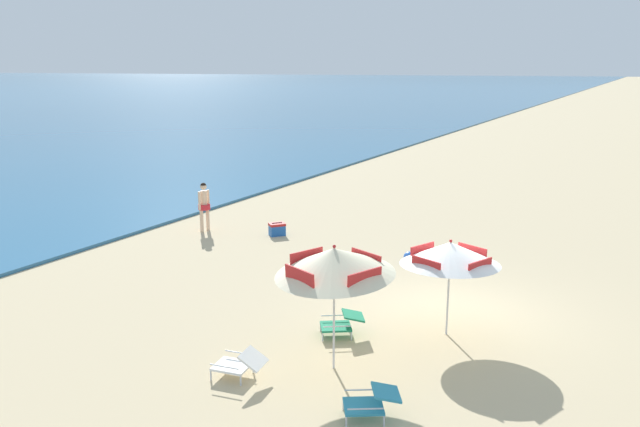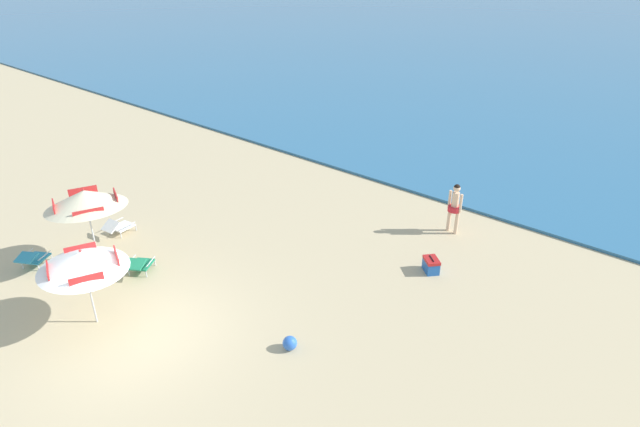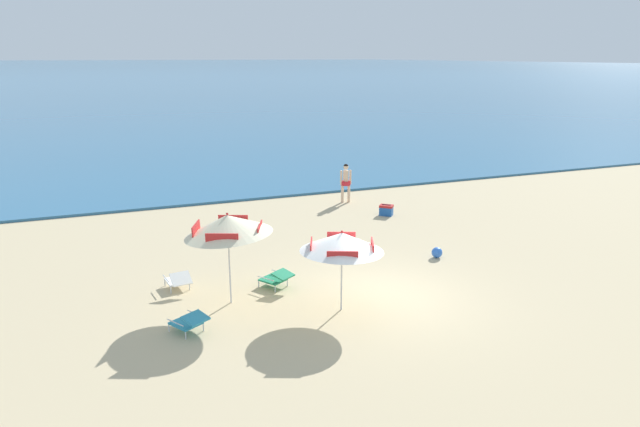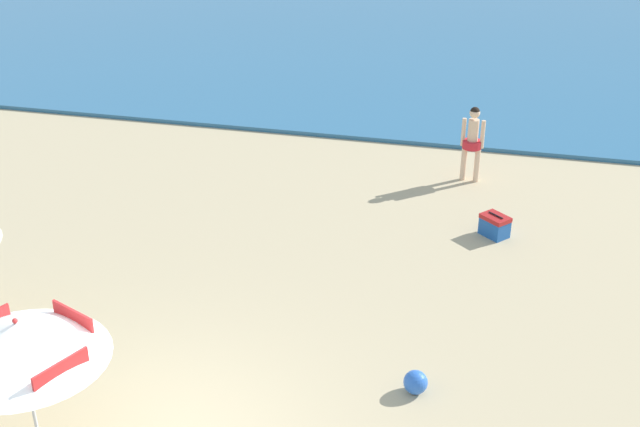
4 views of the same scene
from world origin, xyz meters
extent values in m
plane|color=tan|center=(0.00, 0.00, 0.00)|extent=(800.00, 800.00, 0.00)
cube|color=#2D668E|center=(0.00, 410.76, 0.05)|extent=(800.00, 800.00, 0.10)
cylinder|color=silver|center=(-3.49, 1.01, 1.12)|extent=(0.04, 0.04, 2.24)
cone|color=beige|center=(-3.49, 1.01, 2.00)|extent=(2.79, 2.78, 0.64)
cube|color=red|center=(-3.20, 1.72, 1.89)|extent=(0.70, 0.32, 0.26)
cube|color=red|center=(-4.19, 1.31, 1.89)|extent=(0.32, 0.70, 0.26)
cube|color=red|center=(-3.78, 0.31, 1.89)|extent=(0.70, 0.32, 0.26)
cube|color=red|center=(-2.79, 0.72, 1.89)|extent=(0.32, 0.70, 0.26)
sphere|color=red|center=(-3.49, 1.01, 2.27)|extent=(0.06, 0.06, 0.06)
cylinder|color=silver|center=(-1.13, -0.35, 0.96)|extent=(0.04, 0.04, 1.93)
cone|color=white|center=(-1.13, -0.35, 1.70)|extent=(2.77, 2.77, 0.52)
cube|color=red|center=(-0.86, 0.30, 1.60)|extent=(0.66, 0.30, 0.24)
cube|color=red|center=(-1.78, -0.08, 1.60)|extent=(0.30, 0.66, 0.24)
cube|color=red|center=(-1.40, -1.01, 1.60)|extent=(0.66, 0.30, 0.24)
cube|color=red|center=(-0.47, -0.62, 1.60)|extent=(0.30, 0.66, 0.24)
sphere|color=red|center=(-1.13, -0.35, 1.96)|extent=(0.06, 0.06, 0.06)
cube|color=teal|center=(-4.75, -0.12, 0.20)|extent=(0.75, 0.78, 0.04)
cube|color=teal|center=(-4.57, -0.42, 0.43)|extent=(0.64, 0.61, 0.13)
cylinder|color=silver|center=(-5.10, 0.00, 0.09)|extent=(0.03, 0.03, 0.18)
cylinder|color=silver|center=(-4.68, 0.25, 0.09)|extent=(0.03, 0.03, 0.18)
cylinder|color=silver|center=(-4.82, -0.49, 0.09)|extent=(0.03, 0.03, 0.18)
cylinder|color=silver|center=(-4.39, -0.24, 0.09)|extent=(0.03, 0.03, 0.18)
cylinder|color=silver|center=(-4.99, -0.26, 0.32)|extent=(0.29, 0.48, 0.02)
cylinder|color=silver|center=(-4.51, 0.02, 0.32)|extent=(0.29, 0.48, 0.02)
cube|color=white|center=(-4.59, 2.44, 0.20)|extent=(0.60, 0.67, 0.04)
cube|color=white|center=(-4.53, 2.03, 0.40)|extent=(0.54, 0.44, 0.25)
cylinder|color=silver|center=(-4.88, 2.68, 0.09)|extent=(0.03, 0.03, 0.18)
cylinder|color=silver|center=(-4.39, 2.75, 0.09)|extent=(0.03, 0.03, 0.18)
cylinder|color=silver|center=(-4.79, 2.12, 0.09)|extent=(0.03, 0.03, 0.18)
cylinder|color=silver|center=(-4.31, 2.19, 0.09)|extent=(0.03, 0.03, 0.18)
cylinder|color=silver|center=(-4.87, 2.40, 0.32)|extent=(0.10, 0.54, 0.02)
cylinder|color=silver|center=(-4.32, 2.48, 0.32)|extent=(0.10, 0.54, 0.02)
cube|color=#1E7F56|center=(-2.24, 1.59, 0.20)|extent=(0.76, 0.79, 0.04)
cube|color=#1E7F56|center=(-2.05, 1.30, 0.42)|extent=(0.64, 0.62, 0.13)
cylinder|color=silver|center=(-2.60, 1.70, 0.09)|extent=(0.03, 0.03, 0.18)
cylinder|color=silver|center=(-2.18, 1.96, 0.09)|extent=(0.03, 0.03, 0.18)
cylinder|color=silver|center=(-2.29, 1.22, 0.09)|extent=(0.03, 0.03, 0.18)
cylinder|color=silver|center=(-1.88, 1.48, 0.09)|extent=(0.03, 0.03, 0.18)
cylinder|color=silver|center=(-2.47, 1.44, 0.32)|extent=(0.31, 0.47, 0.02)
cylinder|color=silver|center=(-2.00, 1.74, 0.32)|extent=(0.31, 0.47, 0.02)
cylinder|color=beige|center=(3.30, 9.04, 0.39)|extent=(0.11, 0.11, 0.79)
cylinder|color=beige|center=(3.02, 9.07, 0.39)|extent=(0.11, 0.11, 0.79)
cylinder|color=red|center=(3.16, 9.06, 0.81)|extent=(0.39, 0.39, 0.16)
cylinder|color=beige|center=(3.16, 9.06, 1.07)|extent=(0.22, 0.22, 0.56)
cylinder|color=beige|center=(3.36, 9.03, 1.05)|extent=(0.09, 0.09, 0.59)
cylinder|color=beige|center=(2.97, 9.08, 1.05)|extent=(0.09, 0.09, 0.59)
sphere|color=beige|center=(3.16, 9.06, 1.49)|extent=(0.21, 0.21, 0.21)
sphere|color=black|center=(3.16, 9.06, 1.51)|extent=(0.20, 0.20, 0.20)
cube|color=#1E56A8|center=(3.79, 6.66, 0.16)|extent=(0.59, 0.57, 0.32)
cube|color=red|center=(3.79, 6.66, 0.36)|extent=(0.60, 0.59, 0.08)
cylinder|color=black|center=(3.79, 6.66, 0.42)|extent=(0.27, 0.24, 0.02)
sphere|color=blue|center=(2.99, 1.92, 0.16)|extent=(0.32, 0.32, 0.32)
camera|label=1|loc=(-12.68, -3.53, 5.25)|focal=35.05mm
camera|label=2|loc=(9.29, -4.47, 7.91)|focal=29.44mm
camera|label=3|loc=(-6.16, -11.76, 5.86)|focal=31.88mm
camera|label=4|loc=(3.77, -6.50, 6.80)|focal=44.59mm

